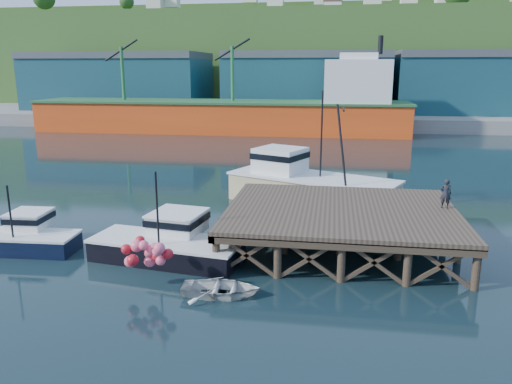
% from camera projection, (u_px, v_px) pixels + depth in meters
% --- Properties ---
extents(ground, '(300.00, 300.00, 0.00)m').
position_uv_depth(ground, '(239.00, 241.00, 27.70)').
color(ground, black).
rests_on(ground, ground).
extents(wharf, '(12.00, 10.00, 2.62)m').
position_uv_depth(wharf, '(341.00, 212.00, 26.24)').
color(wharf, brown).
rests_on(wharf, ground).
extents(far_quay, '(160.00, 40.00, 2.00)m').
position_uv_depth(far_quay, '(307.00, 114.00, 94.61)').
color(far_quay, gray).
rests_on(far_quay, ground).
extents(warehouse_left, '(32.00, 16.00, 9.00)m').
position_uv_depth(warehouse_left, '(120.00, 84.00, 93.68)').
color(warehouse_left, navy).
rests_on(warehouse_left, far_quay).
extents(warehouse_mid, '(28.00, 16.00, 9.00)m').
position_uv_depth(warehouse_mid, '(307.00, 85.00, 88.49)').
color(warehouse_mid, navy).
rests_on(warehouse_mid, far_quay).
extents(warehouse_right, '(30.00, 16.00, 9.00)m').
position_uv_depth(warehouse_right, '(485.00, 86.00, 84.04)').
color(warehouse_right, navy).
rests_on(warehouse_right, far_quay).
extents(cargo_ship, '(55.50, 10.00, 13.75)m').
position_uv_depth(cargo_ship, '(243.00, 110.00, 74.21)').
color(cargo_ship, '#F24C16').
rests_on(cargo_ship, ground).
extents(hillside, '(220.00, 50.00, 22.00)m').
position_uv_depth(hillside, '(315.00, 61.00, 120.98)').
color(hillside, '#2D511E').
rests_on(hillside, ground).
extents(boat_navy, '(5.99, 3.29, 3.68)m').
position_uv_depth(boat_navy, '(23.00, 236.00, 26.17)').
color(boat_navy, black).
rests_on(boat_navy, ground).
extents(boat_black, '(7.86, 6.54, 4.66)m').
position_uv_depth(boat_black, '(169.00, 242.00, 24.96)').
color(boat_black, black).
rests_on(boat_black, ground).
extents(trawler, '(12.46, 8.67, 7.88)m').
position_uv_depth(trawler, '(309.00, 182.00, 34.82)').
color(trawler, '#D5C18A').
rests_on(trawler, ground).
extents(dinghy, '(3.44, 2.54, 0.69)m').
position_uv_depth(dinghy, '(221.00, 288.00, 20.90)').
color(dinghy, silver).
rests_on(dinghy, ground).
extents(dockworker, '(0.62, 0.45, 1.57)m').
position_uv_depth(dockworker, '(446.00, 194.00, 26.20)').
color(dockworker, black).
rests_on(dockworker, wharf).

